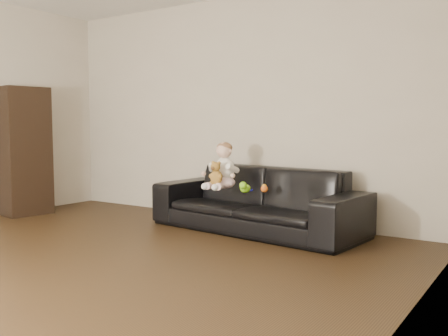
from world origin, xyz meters
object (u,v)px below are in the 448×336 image
Objects in this scene: sofa at (257,200)px; baby at (223,168)px; toy_blue_disc at (249,190)px; cabinet at (25,151)px; toy_rattle at (264,189)px; teddy_bear at (216,173)px; toy_green at (245,188)px.

sofa is 4.57× the size of baby.
toy_blue_disc is (-0.02, -0.12, 0.11)m from sofa.
baby is (2.54, 0.61, -0.13)m from cabinet.
cabinet reaches higher than toy_blue_disc.
cabinet is 3.12m from toy_rattle.
baby is 2.04× the size of teddy_bear.
baby reaches higher than teddy_bear.
toy_blue_disc is (2.85, 0.62, -0.35)m from cabinet.
toy_blue_disc is at bearing -12.71° from baby.
toy_rattle reaches higher than toy_blue_disc.
toy_rattle is at bearing -5.30° from teddy_bear.
baby is 0.43m from toy_green.
toy_rattle is at bearing -8.64° from toy_blue_disc.
teddy_bear is (2.55, 0.46, -0.18)m from cabinet.
teddy_bear is 0.37m from toy_green.
sofa is at bearing 78.30° from toy_blue_disc.
sofa reaches higher than toy_blue_disc.
cabinet is 2.94m from toy_blue_disc.
toy_rattle is (0.51, -0.02, -0.18)m from baby.
toy_blue_disc is (0.31, 0.01, -0.21)m from baby.
toy_green is (0.02, -0.27, 0.15)m from sofa.
cabinet is 6.49× the size of teddy_bear.
toy_rattle is (0.15, 0.12, -0.01)m from toy_green.
teddy_bear is at bearing -152.61° from toy_blue_disc.
teddy_bear is 3.28× the size of toy_rattle.
toy_blue_disc is at bearing -95.55° from sofa.
sofa is at bearing 139.78° from toy_rattle.
cabinet is at bearing 170.76° from teddy_bear.
sofa is 9.34× the size of teddy_bear.
cabinet reaches higher than baby.
toy_blue_disc is at bearing 107.34° from toy_green.
teddy_bear is 0.53m from toy_rattle.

